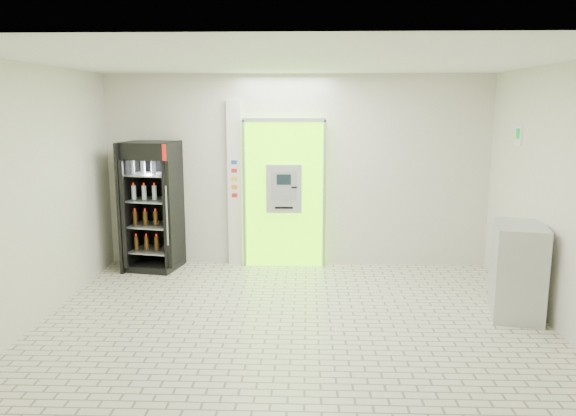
{
  "coord_description": "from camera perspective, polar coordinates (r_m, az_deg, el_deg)",
  "views": [
    {
      "loc": [
        0.16,
        -6.26,
        2.54
      ],
      "look_at": [
        -0.1,
        1.2,
        1.15
      ],
      "focal_mm": 35.0,
      "sensor_mm": 36.0,
      "label": 1
    }
  ],
  "objects": [
    {
      "name": "room_shell",
      "position": [
        6.3,
        0.52,
        4.16
      ],
      "size": [
        6.0,
        6.0,
        6.0
      ],
      "color": "beige",
      "rests_on": "ground"
    },
    {
      "name": "atm_assembly",
      "position": [
        8.79,
        -0.38,
        1.56
      ],
      "size": [
        1.3,
        0.24,
        2.33
      ],
      "color": "#69EC00",
      "rests_on": "ground"
    },
    {
      "name": "pillar",
      "position": [
        8.87,
        -5.42,
        2.44
      ],
      "size": [
        0.22,
        0.11,
        2.6
      ],
      "color": "silver",
      "rests_on": "ground"
    },
    {
      "name": "steel_cabinet",
      "position": [
        7.35,
        22.3,
        -5.87
      ],
      "size": [
        0.75,
        0.95,
        1.13
      ],
      "rotation": [
        0.0,
        0.0,
        -0.23
      ],
      "color": "#ADB0B5",
      "rests_on": "ground"
    },
    {
      "name": "exit_sign",
      "position": [
        8.18,
        22.37,
        6.81
      ],
      "size": [
        0.02,
        0.22,
        0.26
      ],
      "color": "white",
      "rests_on": "room_shell"
    },
    {
      "name": "beverage_cooler",
      "position": [
        8.91,
        -13.64,
        -0.06
      ],
      "size": [
        0.86,
        0.82,
        1.98
      ],
      "rotation": [
        0.0,
        0.0,
        -0.2
      ],
      "color": "black",
      "rests_on": "ground"
    },
    {
      "name": "ground",
      "position": [
        6.76,
        0.5,
        -11.55
      ],
      "size": [
        6.0,
        6.0,
        0.0
      ],
      "primitive_type": "plane",
      "color": "beige",
      "rests_on": "ground"
    }
  ]
}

